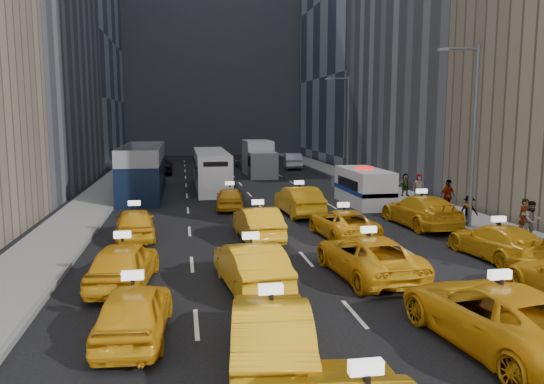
{
  "coord_description": "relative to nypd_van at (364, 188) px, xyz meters",
  "views": [
    {
      "loc": [
        -4.78,
        -11.95,
        5.61
      ],
      "look_at": [
        -0.52,
        13.06,
        2.0
      ],
      "focal_mm": 35.0,
      "sensor_mm": 36.0,
      "label": 1
    }
  ],
  "objects": [
    {
      "name": "taxi_12",
      "position": [
        -13.64,
        -7.49,
        -0.38
      ],
      "size": [
        2.14,
        4.49,
        1.48
      ],
      "primitive_type": "imported",
      "rotation": [
        0.0,
        0.0,
        3.23
      ],
      "color": "orange",
      "rests_on": "ground"
    },
    {
      "name": "taxi_14",
      "position": [
        -4.08,
        -8.71,
        -0.46
      ],
      "size": [
        2.5,
        4.93,
        1.33
      ],
      "primitive_type": "imported",
      "rotation": [
        0.0,
        0.0,
        3.2
      ],
      "color": "orange",
      "rests_on": "ground"
    },
    {
      "name": "pedestrian_3",
      "position": [
        3.47,
        -4.33,
        -0.01
      ],
      "size": [
        1.24,
        0.89,
        1.93
      ],
      "primitive_type": "imported",
      "rotation": [
        0.0,
        0.0,
        0.38
      ],
      "color": "gray",
      "rests_on": "sidewalk_east"
    },
    {
      "name": "curb_west",
      "position": [
        -15.71,
        4.86,
        -1.03
      ],
      "size": [
        0.15,
        90.0,
        0.18
      ],
      "primitive_type": "cube",
      "color": "slate",
      "rests_on": "ground"
    },
    {
      "name": "streetlight_far",
      "position": [
        2.53,
        11.86,
        3.8
      ],
      "size": [
        2.15,
        0.22,
        9.0
      ],
      "color": "#595B60",
      "rests_on": "ground"
    },
    {
      "name": "misc_car_4",
      "position": [
        0.47,
        24.3,
        -0.28
      ],
      "size": [
        2.44,
        5.29,
        1.68
      ],
      "primitive_type": "imported",
      "rotation": [
        0.0,
        0.0,
        3.01
      ],
      "color": "#ACB0B4",
      "rests_on": "ground"
    },
    {
      "name": "box_truck",
      "position": [
        -4.17,
        18.02,
        0.52
      ],
      "size": [
        3.37,
        7.53,
        3.33
      ],
      "rotation": [
        0.0,
        0.0,
        0.12
      ],
      "color": "silver",
      "rests_on": "ground"
    },
    {
      "name": "misc_car_3",
      "position": [
        -7.87,
        25.44,
        -0.31
      ],
      "size": [
        2.28,
        4.89,
        1.62
      ],
      "primitive_type": "imported",
      "rotation": [
        0.0,
        0.0,
        3.06
      ],
      "color": "black",
      "rests_on": "ground"
    },
    {
      "name": "ground",
      "position": [
        -6.66,
        -20.14,
        -1.12
      ],
      "size": [
        160.0,
        160.0,
        0.0
      ],
      "primitive_type": "plane",
      "color": "black",
      "rests_on": "ground"
    },
    {
      "name": "taxi_5",
      "position": [
        -9.56,
        -20.9,
        -0.32
      ],
      "size": [
        2.28,
        5.02,
        1.6
      ],
      "primitive_type": "imported",
      "rotation": [
        0.0,
        0.0,
        3.02
      ],
      "color": "orange",
      "rests_on": "ground"
    },
    {
      "name": "sidewalk_west",
      "position": [
        -17.16,
        4.86,
        -1.05
      ],
      "size": [
        3.0,
        90.0,
        0.15
      ],
      "primitive_type": "cube",
      "color": "gray",
      "rests_on": "ground"
    },
    {
      "name": "pedestrian_0",
      "position": [
        4.21,
        -10.25,
        -0.11
      ],
      "size": [
        0.68,
        0.5,
        1.72
      ],
      "primitive_type": "imported",
      "rotation": [
        0.0,
        0.0,
        -0.16
      ],
      "color": "gray",
      "rests_on": "sidewalk_east"
    },
    {
      "name": "taxi_10",
      "position": [
        -5.04,
        -14.73,
        -0.39
      ],
      "size": [
        2.87,
        5.48,
        1.47
      ],
      "primitive_type": "imported",
      "rotation": [
        0.0,
        0.0,
        3.22
      ],
      "color": "orange",
      "rests_on": "ground"
    },
    {
      "name": "misc_car_2",
      "position": [
        -4.42,
        25.89,
        -0.37
      ],
      "size": [
        2.45,
        5.29,
        1.5
      ],
      "primitive_type": "imported",
      "rotation": [
        0.0,
        0.0,
        3.21
      ],
      "color": "slate",
      "rests_on": "ground"
    },
    {
      "name": "city_bus",
      "position": [
        -9.21,
        9.38,
        0.34
      ],
      "size": [
        2.4,
        11.47,
        2.96
      ],
      "rotation": [
        0.0,
        0.0,
        -0.0
      ],
      "color": "white",
      "rests_on": "ground"
    },
    {
      "name": "pedestrian_2",
      "position": [
        2.79,
        -7.8,
        -0.21
      ],
      "size": [
        1.0,
        0.44,
        1.52
      ],
      "primitive_type": "imported",
      "rotation": [
        0.0,
        0.0,
        -0.03
      ],
      "color": "gray",
      "rests_on": "sidewalk_east"
    },
    {
      "name": "curb_east",
      "position": [
        2.39,
        4.86,
        -1.03
      ],
      "size": [
        0.15,
        90.0,
        0.18
      ],
      "primitive_type": "cube",
      "color": "slate",
      "rests_on": "ground"
    },
    {
      "name": "streetlight_near",
      "position": [
        2.53,
        -8.14,
        3.8
      ],
      "size": [
        2.15,
        0.22,
        9.0
      ],
      "color": "#595B60",
      "rests_on": "ground"
    },
    {
      "name": "taxi_11",
      "position": [
        0.84,
        -13.36,
        -0.43
      ],
      "size": [
        2.37,
        4.96,
        1.39
      ],
      "primitive_type": "imported",
      "rotation": [
        0.0,
        0.0,
        3.23
      ],
      "color": "orange",
      "rests_on": "ground"
    },
    {
      "name": "taxi_6",
      "position": [
        -3.88,
        -20.75,
        -0.33
      ],
      "size": [
        3.3,
        6.01,
        1.59
      ],
      "primitive_type": "imported",
      "rotation": [
        0.0,
        0.0,
        3.26
      ],
      "color": "orange",
      "rests_on": "ground"
    },
    {
      "name": "misc_car_1",
      "position": [
        -13.66,
        21.38,
        -0.37
      ],
      "size": [
        2.55,
        5.43,
        1.5
      ],
      "primitive_type": "imported",
      "rotation": [
        0.0,
        0.0,
        3.15
      ],
      "color": "black",
      "rests_on": "ground"
    },
    {
      "name": "taxi_8",
      "position": [
        -13.43,
        -14.43,
        -0.35
      ],
      "size": [
        2.33,
        4.71,
        1.54
      ],
      "primitive_type": "imported",
      "rotation": [
        0.0,
        0.0,
        3.03
      ],
      "color": "orange",
      "rests_on": "ground"
    },
    {
      "name": "taxi_15",
      "position": [
        0.61,
        -6.96,
        -0.31
      ],
      "size": [
        2.62,
        5.74,
        1.63
      ],
      "primitive_type": "imported",
      "rotation": [
        0.0,
        0.0,
        3.2
      ],
      "color": "orange",
      "rests_on": "ground"
    },
    {
      "name": "pedestrian_1",
      "position": [
        3.99,
        -11.04,
        -0.11
      ],
      "size": [
        0.86,
        0.5,
        1.72
      ],
      "primitive_type": "imported",
      "rotation": [
        0.0,
        0.0,
        -0.05
      ],
      "color": "gray",
      "rests_on": "sidewalk_east"
    },
    {
      "name": "pedestrian_5",
      "position": [
        3.82,
        2.3,
        -0.19
      ],
      "size": [
        1.46,
        0.46,
        1.56
      ],
      "primitive_type": "imported",
      "rotation": [
        0.0,
        0.0,
        -0.03
      ],
      "color": "gray",
      "rests_on": "sidewalk_east"
    },
    {
      "name": "sidewalk_east",
      "position": [
        3.84,
        4.86,
        -1.05
      ],
      "size": [
        3.0,
        90.0,
        0.15
      ],
      "primitive_type": "cube",
      "color": "gray",
      "rests_on": "ground"
    },
    {
      "name": "misc_car_0",
      "position": [
        0.82,
        6.05,
        -0.42
      ],
      "size": [
        1.65,
        4.32,
        1.41
      ],
      "primitive_type": "imported",
      "rotation": [
        0.0,
        0.0,
        3.1
      ],
      "color": "#9EA1A5",
      "rests_on": "ground"
    },
    {
      "name": "taxi_9",
      "position": [
        -9.29,
        -15.4,
        -0.34
      ],
      "size": [
        2.21,
        4.92,
        1.57
      ],
      "primitive_type": "imported",
      "rotation": [
        0.0,
        0.0,
        3.26
      ],
      "color": "orange",
      "rests_on": "ground"
    },
    {
      "name": "building_backdrop",
      "position": [
        -6.66,
        51.86,
        18.88
      ],
      "size": [
        30.0,
        12.0,
        40.0
      ],
      "primitive_type": "cube",
      "color": "slate",
      "rests_on": "ground"
    },
    {
      "name": "nypd_van",
      "position": [
        0.0,
        0.0,
        0.0
      ],
      "size": [
        2.87,
        5.99,
        2.48
      ],
      "rotation": [
        0.0,
        0.0,
        -0.11
      ],
      "color": "white",
      "rests_on": "ground"
    },
    {
      "name": "taxi_16",
      "position": [
        -8.62,
        -0.2,
        -0.43
      ],
      "size": [
        1.95,
        4.18,
        1.39
      ],
      "primitive_type": "imported",
      "rotation": [
        0.0,
        0.0,
        3.06
      ],
      "color": "orange",
      "rests_on": "ground"
    },
    {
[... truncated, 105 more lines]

